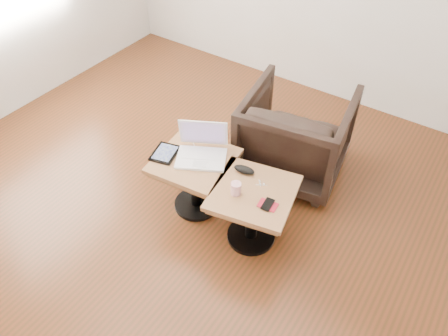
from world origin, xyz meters
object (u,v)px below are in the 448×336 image
Objects in this scene: side_table_left at (195,171)px; striped_cup at (236,188)px; laptop at (202,150)px; side_table_right at (253,203)px; armchair at (296,135)px.

side_table_left is 6.63× the size of striped_cup.
side_table_left is 1.34× the size of laptop.
laptop is 0.45m from striped_cup.
side_table_right is 0.54m from laptop.
side_table_left is 0.53m from side_table_right.
armchair reaches higher than laptop.
armchair reaches higher than side_table_right.
laptop is at bearing 156.07° from striped_cup.
side_table_left is 0.19m from laptop.
side_table_left is 0.94× the size of side_table_right.
laptop is at bearing 64.32° from side_table_left.
striped_cup is at bearing -148.27° from side_table_right.
laptop is 4.96× the size of striped_cup.
armchair reaches higher than side_table_left.
laptop is 0.54× the size of armchair.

